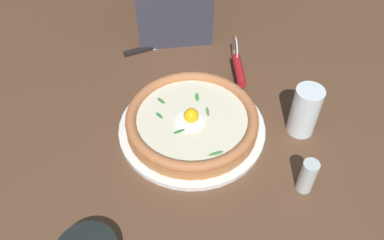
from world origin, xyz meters
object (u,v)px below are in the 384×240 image
object	(u,v)px
drinking_glass	(304,114)
table_knife	(150,48)
pizza_cutter	(238,65)
pepper_shaker	(307,176)
pizza	(192,120)

from	to	relation	value
drinking_glass	table_knife	bearing A→B (deg)	30.31
pizza_cutter	pepper_shaker	distance (m)	0.36
table_knife	pizza	bearing A→B (deg)	-178.94
table_knife	drinking_glass	size ratio (longest dim) A/B	1.83
pizza	pizza_cutter	distance (m)	0.22
pepper_shaker	drinking_glass	bearing A→B (deg)	-27.95
pizza_cutter	drinking_glass	size ratio (longest dim) A/B	1.37
pepper_shaker	pizza_cutter	bearing A→B (deg)	-2.34
table_knife	pepper_shaker	size ratio (longest dim) A/B	2.75
pizza	pepper_shaker	xyz separation A→B (m)	(-0.22, -0.16, 0.01)
table_knife	pepper_shaker	xyz separation A→B (m)	(-0.55, -0.16, 0.04)
table_knife	pepper_shaker	bearing A→B (deg)	-163.39
pizza	pizza_cutter	world-z (taller)	pizza_cutter
drinking_glass	pepper_shaker	distance (m)	0.16
pizza	table_knife	distance (m)	0.32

